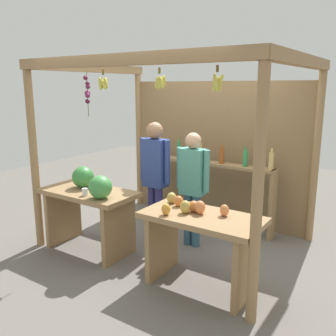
{
  "coord_description": "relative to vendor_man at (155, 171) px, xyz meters",
  "views": [
    {
      "loc": [
        2.52,
        -4.0,
        2.11
      ],
      "look_at": [
        0.0,
        -0.22,
        1.09
      ],
      "focal_mm": 39.21,
      "sensor_mm": 36.0,
      "label": 1
    }
  ],
  "objects": [
    {
      "name": "fruit_counter_left",
      "position": [
        -0.48,
        -0.76,
        -0.31
      ],
      "size": [
        1.26,
        0.67,
        1.09
      ],
      "color": "#99754C",
      "rests_on": "ground"
    },
    {
      "name": "vendor_man",
      "position": [
        0.0,
        0.0,
        0.0
      ],
      "size": [
        0.48,
        0.22,
        1.65
      ],
      "rotation": [
        0.0,
        0.0,
        0.16
      ],
      "color": "navy",
      "rests_on": "ground"
    },
    {
      "name": "fruit_counter_right",
      "position": [
        1.12,
        -0.75,
        -0.39
      ],
      "size": [
        1.26,
        0.64,
        0.95
      ],
      "color": "#99754C",
      "rests_on": "ground"
    },
    {
      "name": "market_stall",
      "position": [
        0.31,
        0.58,
        0.43
      ],
      "size": [
        3.12,
        2.3,
        2.43
      ],
      "color": "#99754C",
      "rests_on": "ground"
    },
    {
      "name": "vendor_woman",
      "position": [
        0.52,
        0.11,
        -0.08
      ],
      "size": [
        0.48,
        0.21,
        1.53
      ],
      "rotation": [
        0.0,
        0.0,
        -0.16
      ],
      "color": "#325C76",
      "rests_on": "ground"
    },
    {
      "name": "ground_plane",
      "position": [
        0.31,
        0.07,
        -0.99
      ],
      "size": [
        12.0,
        12.0,
        0.0
      ],
      "primitive_type": "plane",
      "color": "slate",
      "rests_on": "ground"
    },
    {
      "name": "bottle_shelf_unit",
      "position": [
        0.37,
        0.89,
        -0.2
      ],
      "size": [
        2.0,
        0.22,
        1.34
      ],
      "color": "#99754C",
      "rests_on": "ground"
    }
  ]
}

